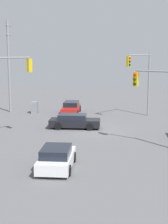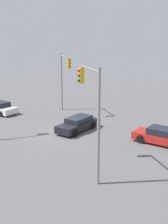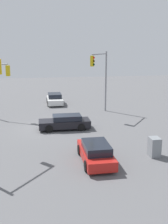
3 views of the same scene
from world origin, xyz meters
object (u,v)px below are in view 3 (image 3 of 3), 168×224
Objects in this scene: sedan_white at (55,99)px; sedan_red at (96,152)px; electrical_cabinet at (154,147)px; sedan_dark at (65,122)px; traffic_signal_aux at (101,72)px.

sedan_white is 18.56m from sedan_red.
electrical_cabinet is (-0.27, 4.12, 0.01)m from sedan_red.
electrical_cabinet is (7.29, 5.33, 0.03)m from sedan_dark.
sedan_dark is (-7.57, -1.21, -0.02)m from sedan_red.
traffic_signal_aux reaches higher than sedan_white.
sedan_red is at bearing -170.95° from sedan_dark.
sedan_dark is at bearing -143.84° from electrical_cabinet.
sedan_white is 19.05m from electrical_cabinet.
sedan_red reaches higher than sedan_dark.
sedan_white is 0.60× the size of traffic_signal_aux.
traffic_signal_aux is at bearing 128.68° from sedan_white.
sedan_white is 0.92× the size of sedan_red.
electrical_cabinet is (12.47, 0.88, -3.89)m from traffic_signal_aux.
traffic_signal_aux is 13.09m from electrical_cabinet.
sedan_white is at bearing -103.86° from traffic_signal_aux.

